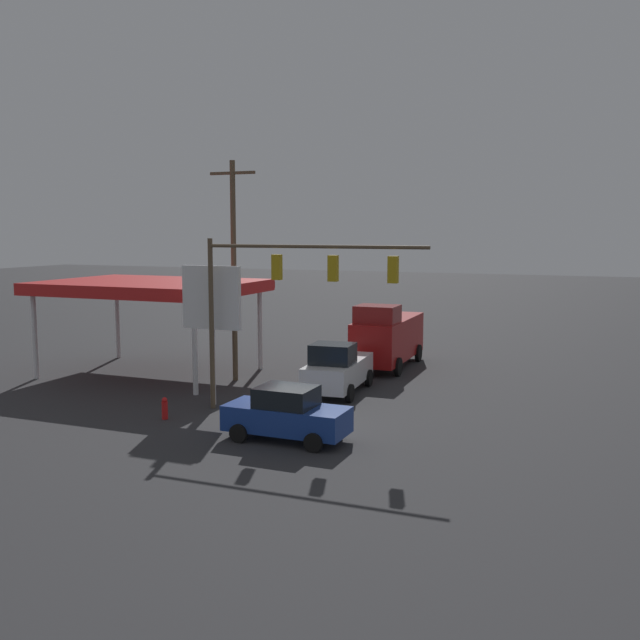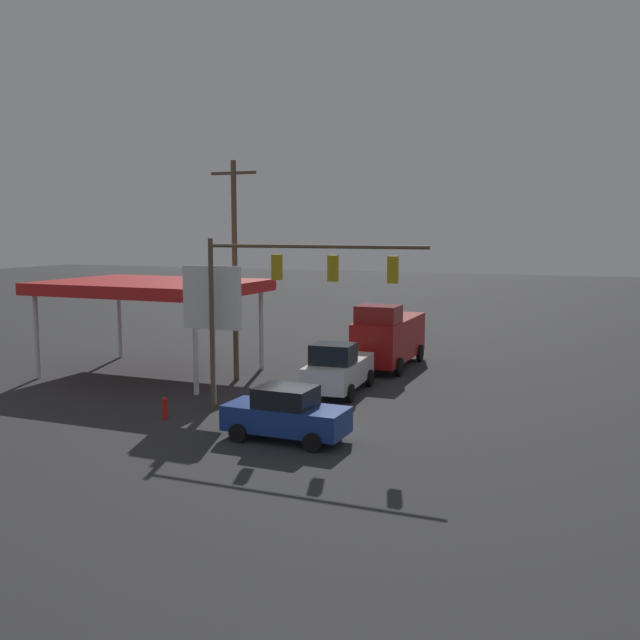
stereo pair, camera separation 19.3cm
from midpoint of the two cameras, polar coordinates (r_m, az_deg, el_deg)
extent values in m
plane|color=#2D2D30|center=(27.14, -1.42, -8.63)|extent=(200.00, 200.00, 0.00)
cylinder|color=brown|center=(29.78, -8.46, -0.34)|extent=(0.20, 0.20, 7.08)
cylinder|color=brown|center=(27.47, -0.35, 5.90)|extent=(9.12, 0.14, 0.14)
cube|color=#B79314|center=(28.14, -3.27, 4.24)|extent=(0.36, 0.28, 1.00)
sphere|color=#360505|center=(28.29, -3.11, 4.87)|extent=(0.22, 0.22, 0.22)
sphere|color=yellow|center=(28.30, -3.11, 4.26)|extent=(0.22, 0.22, 0.22)
sphere|color=black|center=(28.32, -3.11, 3.66)|extent=(0.22, 0.22, 0.22)
cube|color=#B79314|center=(27.19, 1.25, 4.15)|extent=(0.36, 0.28, 1.00)
sphere|color=#360505|center=(27.35, 1.39, 4.80)|extent=(0.22, 0.22, 0.22)
sphere|color=yellow|center=(27.37, 1.39, 4.17)|extent=(0.22, 0.22, 0.22)
sphere|color=black|center=(27.38, 1.38, 3.54)|extent=(0.22, 0.22, 0.22)
cube|color=#B79314|center=(26.43, 6.06, 4.03)|extent=(0.36, 0.28, 1.00)
sphere|color=#360505|center=(26.59, 6.18, 4.69)|extent=(0.22, 0.22, 0.22)
sphere|color=yellow|center=(26.61, 6.17, 4.05)|extent=(0.22, 0.22, 0.22)
sphere|color=black|center=(26.63, 6.16, 3.40)|extent=(0.22, 0.22, 0.22)
cylinder|color=brown|center=(35.10, -6.67, 3.82)|extent=(0.26, 0.26, 10.73)
cube|color=brown|center=(35.15, -6.78, 11.60)|extent=(2.40, 0.14, 0.14)
cube|color=red|center=(37.53, -13.21, 2.61)|extent=(10.47, 7.67, 0.60)
cube|color=red|center=(40.72, -10.05, 3.03)|extent=(10.47, 0.06, 0.36)
cylinder|color=silver|center=(38.14, -4.58, -0.81)|extent=(0.24, 0.24, 4.23)
cylinder|color=silver|center=(43.12, -15.63, -0.13)|extent=(0.24, 0.24, 4.23)
cylinder|color=silver|center=(32.57, -9.76, -2.26)|extent=(0.24, 0.24, 4.23)
cylinder|color=silver|center=(38.28, -21.59, -1.26)|extent=(0.24, 0.24, 4.23)
cylinder|color=silver|center=(30.50, -8.41, -1.26)|extent=(0.24, 0.24, 5.93)
cube|color=white|center=(30.30, -8.47, 1.79)|extent=(2.69, 0.24, 2.67)
cube|color=black|center=(30.41, -8.34, 1.81)|extent=(1.89, 0.04, 0.94)
cube|color=navy|center=(25.48, -2.52, -7.88)|extent=(4.42, 1.86, 0.90)
cube|color=black|center=(25.29, -2.53, -6.13)|extent=(2.02, 1.68, 0.70)
cylinder|color=black|center=(25.46, -6.36, -8.98)|extent=(0.66, 0.23, 0.66)
cylinder|color=black|center=(27.02, -4.42, -8.01)|extent=(0.66, 0.23, 0.66)
cylinder|color=black|center=(24.23, -0.38, -9.78)|extent=(0.66, 0.23, 0.66)
cylinder|color=black|center=(25.86, 1.27, -8.68)|extent=(0.66, 0.23, 0.66)
cube|color=maroon|center=(38.87, 5.72, -1.47)|extent=(2.39, 6.83, 2.20)
cube|color=maroon|center=(36.66, 4.85, 0.47)|extent=(2.14, 1.83, 0.90)
cylinder|color=black|center=(36.65, 6.51, -3.75)|extent=(0.23, 0.96, 0.96)
cylinder|color=black|center=(37.31, 3.04, -3.52)|extent=(0.23, 0.96, 0.96)
cylinder|color=black|center=(40.86, 8.14, -2.64)|extent=(0.23, 0.96, 0.96)
cylinder|color=black|center=(41.46, 4.99, -2.45)|extent=(0.23, 0.96, 0.96)
cube|color=silver|center=(32.74, 1.70, -4.18)|extent=(2.37, 5.33, 1.10)
cube|color=black|center=(31.71, 1.24, -2.71)|extent=(1.95, 1.73, 0.90)
cylinder|color=black|center=(30.99, 2.61, -5.88)|extent=(0.28, 0.81, 0.80)
cylinder|color=black|center=(31.59, -0.97, -5.62)|extent=(0.28, 0.81, 0.80)
cylinder|color=black|center=(34.18, 4.16, -4.65)|extent=(0.28, 0.81, 0.80)
cylinder|color=black|center=(34.72, 0.88, -4.45)|extent=(0.28, 0.81, 0.80)
cylinder|color=red|center=(28.96, -12.11, -7.06)|extent=(0.24, 0.24, 0.70)
sphere|color=red|center=(28.86, -12.14, -6.26)|extent=(0.22, 0.22, 0.22)
camera|label=1|loc=(0.10, -89.80, 0.02)|focal=40.00mm
camera|label=2|loc=(0.10, 90.20, -0.02)|focal=40.00mm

